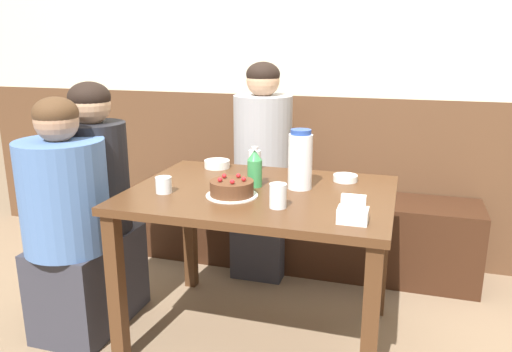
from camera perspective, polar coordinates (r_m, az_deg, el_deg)
name	(u,v)px	position (r m, az deg, el deg)	size (l,w,h in m)	color
ground_plane	(260,335)	(2.51, 0.52, -17.69)	(12.00, 12.00, 0.00)	#846B51
back_wall	(310,60)	(3.13, 6.17, 13.04)	(4.80, 0.04, 2.50)	brown
bench_seat	(298,229)	(3.13, 4.87, -6.03)	(2.10, 0.38, 0.47)	#381E11
dining_table	(261,212)	(2.23, 0.55, -4.09)	(1.15, 0.85, 0.72)	#4C2D19
birthday_cake	(232,189)	(2.12, -2.78, -1.44)	(0.22, 0.22, 0.09)	white
water_pitcher	(300,160)	(2.21, 5.08, 1.85)	(0.11, 0.11, 0.27)	white
soju_bottle	(255,168)	(2.24, -0.15, 0.94)	(0.07, 0.07, 0.18)	#388E4C
napkin_holder	(353,213)	(1.84, 11.01, -4.13)	(0.11, 0.08, 0.11)	white
bowl_soup_white	(345,178)	(2.38, 10.17, -0.23)	(0.11, 0.11, 0.03)	white
bowl_rice_small	(217,164)	(2.60, -4.48, 1.38)	(0.13, 0.13, 0.04)	white
glass_water_tall	(255,160)	(2.55, -0.16, 1.86)	(0.06, 0.06, 0.10)	silver
glass_tumbler_short	(278,196)	(1.97, 2.53, -2.27)	(0.07, 0.07, 0.10)	silver
glass_shot_small	(164,185)	(2.20, -10.51, -1.01)	(0.07, 0.07, 0.07)	silver
person_teal_shirt	(263,175)	(2.92, 0.77, 0.07)	(0.33, 0.34, 1.25)	#33333D
person_pale_blue_shirt	(99,209)	(2.60, -17.52, -3.57)	(0.34, 0.32, 1.18)	#33333D
person_grey_tee	(67,224)	(2.41, -20.77, -5.20)	(0.38, 0.38, 1.14)	#33333D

